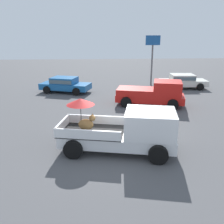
% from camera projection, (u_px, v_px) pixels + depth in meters
% --- Properties ---
extents(ground_plane, '(80.00, 80.00, 0.00)m').
position_uv_depth(ground_plane, '(117.00, 150.00, 11.03)').
color(ground_plane, '#4C4C4F').
extents(pickup_truck_main, '(5.32, 3.06, 2.34)m').
position_uv_depth(pickup_truck_main, '(127.00, 131.00, 10.68)').
color(pickup_truck_main, black).
rests_on(pickup_truck_main, ground).
extents(pickup_truck_red, '(5.10, 3.11, 1.80)m').
position_uv_depth(pickup_truck_red, '(153.00, 93.00, 17.59)').
color(pickup_truck_red, black).
rests_on(pickup_truck_red, ground).
extents(parked_sedan_near, '(4.39, 2.15, 1.33)m').
position_uv_depth(parked_sedan_near, '(183.00, 81.00, 23.01)').
color(parked_sedan_near, black).
rests_on(parked_sedan_near, ground).
extents(parked_sedan_far, '(4.63, 2.99, 1.33)m').
position_uv_depth(parked_sedan_far, '(65.00, 84.00, 21.49)').
color(parked_sedan_far, black).
rests_on(parked_sedan_far, ground).
extents(motel_sign, '(1.40, 0.16, 4.79)m').
position_uv_depth(motel_sign, '(152.00, 50.00, 23.72)').
color(motel_sign, '#59595B').
rests_on(motel_sign, ground).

